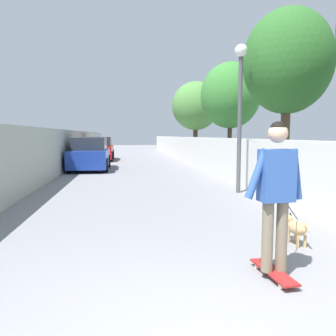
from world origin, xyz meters
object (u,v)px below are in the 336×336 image
Objects in this scene: skateboard at (273,272)px; car_far at (100,149)px; person_skateboarder at (276,185)px; car_near at (90,155)px; dog at (295,227)px; tree_right_mid at (287,62)px; lamp_post at (240,92)px; tree_right_distant at (196,106)px; tree_right_far at (230,96)px.

skateboard is 0.21× the size of car_far.
car_near is (12.65, 3.37, -0.38)m from person_skateboarder.
car_near is (11.57, 4.21, 0.44)m from dog.
car_near is at bearing 20.01° from dog.
tree_right_mid is at bearing -134.91° from car_near.
lamp_post is 3.03× the size of dog.
person_skateboarder is at bearing 164.67° from lamp_post.
car_near is at bearing 34.87° from lamp_post.
skateboard is 0.47× the size of person_skateboarder.
tree_right_mid reaches higher than tree_right_distant.
dog is at bearing -166.62° from car_far.
person_skateboarder reaches higher than car_far.
tree_right_far reaches higher than car_near.
person_skateboarder is 1.60m from dog.
person_skateboarder is at bearing -165.10° from car_near.
tree_right_far is at bearing -176.60° from tree_right_distant.
lamp_post is at bearing -159.58° from car_far.
dog is 0.36× the size of car_near.
lamp_post reaches higher than person_skateboarder.
car_far is (7.15, 6.56, -2.77)m from tree_right_far.
tree_right_mid is 3.93× the size of dog.
tree_right_far is 7.20m from car_near.
car_far is at bearing 13.38° from dog.
tree_right_distant is 8.44m from car_near.
car_near is at bearing 128.76° from tree_right_distant.
lamp_post is (-0.52, 1.64, -0.96)m from tree_right_mid.
tree_right_mid is 7.42m from person_skateboarder.
car_near is (1.02, 6.56, -2.77)m from tree_right_far.
dog is (1.08, -0.85, 0.21)m from skateboard.
lamp_post is at bearing 173.81° from tree_right_distant.
dog is (-10.55, 2.35, -3.21)m from tree_right_far.
car_far reaches higher than dog.
tree_right_mid reaches higher than dog.
tree_right_far is 1.27× the size of car_far.
dog is (-5.05, 2.33, -3.56)m from tree_right_mid.
lamp_post is at bearing 164.60° from tree_right_far.
car_near reaches higher than dog.
tree_right_distant is 2.94× the size of person_skateboarder.
tree_right_far is at bearing -137.46° from car_far.
person_skateboarder is at bearing 170.85° from tree_right_distant.
car_far is (18.78, 3.37, 0.65)m from skateboard.
person_skateboarder reaches higher than car_near.
tree_right_distant reaches higher than dog.
car_near is at bearing 14.90° from person_skateboarder.
lamp_post is 1.06× the size of car_far.
lamp_post reaches higher than dog.
lamp_post is (-6.02, 1.66, -0.62)m from tree_right_far.
tree_right_mid reaches higher than car_near.
person_skateboarder is at bearing 146.31° from skateboard.
lamp_post is at bearing -15.33° from person_skateboarder.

